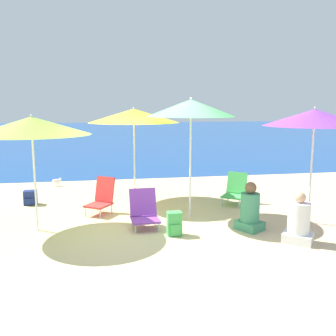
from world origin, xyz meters
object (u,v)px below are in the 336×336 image
object	(u,v)px
beach_umbrella_lime	(32,126)
backpack_navy	(30,198)
seagull	(57,181)
beach_chair_purple	(144,211)
beach_umbrella_green	(191,108)
beach_umbrella_yellow	(134,116)
beach_umbrella_purple	(314,118)
backpack_green	(174,224)
person_seated_far	(299,222)
beach_chair_green	(235,190)
person_seated_near	(250,211)
water_bottle	(249,208)
beach_chair_red	(102,197)

from	to	relation	value
beach_umbrella_lime	backpack_navy	size ratio (longest dim) A/B	6.37
seagull	beach_chair_purple	bearing A→B (deg)	-63.48
beach_umbrella_green	beach_umbrella_lime	size ratio (longest dim) A/B	1.15
beach_umbrella_yellow	backpack_navy	size ratio (longest dim) A/B	6.73
beach_umbrella_purple	beach_umbrella_yellow	size ratio (longest dim) A/B	1.00
backpack_navy	backpack_green	size ratio (longest dim) A/B	0.78
seagull	person_seated_far	bearing A→B (deg)	-49.96
beach_chair_green	beach_umbrella_lime	bearing A→B (deg)	-128.07
beach_chair_purple	person_seated_near	size ratio (longest dim) A/B	0.79
person_seated_near	seagull	world-z (taller)	person_seated_near
beach_umbrella_lime	backpack_navy	bearing A→B (deg)	103.39
seagull	beach_umbrella_purple	bearing A→B (deg)	-40.02
person_seated_near	water_bottle	world-z (taller)	person_seated_near
beach_umbrella_purple	beach_chair_red	bearing A→B (deg)	160.99
beach_umbrella_yellow	seagull	bearing A→B (deg)	134.00
beach_chair_green	person_seated_far	xyz separation A→B (m)	(0.15, -2.56, 0.02)
beach_chair_green	beach_chair_purple	world-z (taller)	beach_chair_green
beach_chair_red	beach_chair_purple	bearing A→B (deg)	-19.28
beach_umbrella_green	person_seated_near	world-z (taller)	beach_umbrella_green
beach_umbrella_yellow	water_bottle	xyz separation A→B (m)	(2.28, -1.36, -1.90)
beach_umbrella_yellow	beach_chair_red	bearing A→B (deg)	-130.63
beach_umbrella_green	person_seated_far	bearing A→B (deg)	-50.50
seagull	beach_umbrella_yellow	bearing A→B (deg)	-46.00
beach_umbrella_lime	backpack_navy	xyz separation A→B (m)	(-0.45, 1.89, -1.72)
beach_umbrella_lime	beach_chair_purple	bearing A→B (deg)	-4.35
beach_chair_green	seagull	xyz separation A→B (m)	(-4.25, 2.68, -0.18)
beach_umbrella_purple	person_seated_far	world-z (taller)	beach_umbrella_purple
beach_chair_green	person_seated_far	bearing A→B (deg)	-50.66
beach_chair_red	beach_chair_green	size ratio (longest dim) A/B	1.00
person_seated_near	beach_umbrella_yellow	bearing A→B (deg)	96.98
beach_chair_green	backpack_navy	size ratio (longest dim) A/B	2.32
seagull	beach_chair_green	bearing A→B (deg)	-32.19
beach_chair_purple	person_seated_near	bearing A→B (deg)	-17.75
person_seated_near	backpack_navy	distance (m)	4.93
beach_umbrella_green	seagull	xyz separation A→B (m)	(-2.99, 3.52, -2.03)
beach_umbrella_green	backpack_navy	bearing A→B (deg)	155.18
beach_umbrella_purple	water_bottle	size ratio (longest dim) A/B	9.07
backpack_green	beach_umbrella_yellow	bearing A→B (deg)	100.60
beach_chair_purple	beach_umbrella_lime	bearing A→B (deg)	172.58
backpack_navy	seagull	xyz separation A→B (m)	(0.36, 1.97, -0.02)
backpack_green	beach_umbrella_green	bearing A→B (deg)	63.24
beach_umbrella_purple	beach_chair_red	xyz separation A→B (m)	(-3.89, 1.34, -1.66)
beach_umbrella_purple	beach_chair_green	bearing A→B (deg)	118.30
beach_chair_purple	backpack_green	distance (m)	0.72
beach_umbrella_green	beach_chair_purple	xyz separation A→B (m)	(-0.98, -0.49, -1.86)
beach_umbrella_lime	beach_umbrella_yellow	bearing A→B (deg)	43.08
beach_chair_red	seagull	size ratio (longest dim) A/B	2.80
backpack_green	water_bottle	distance (m)	2.13
beach_chair_purple	seagull	world-z (taller)	beach_chair_purple
beach_umbrella_green	person_seated_near	size ratio (longest dim) A/B	2.69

